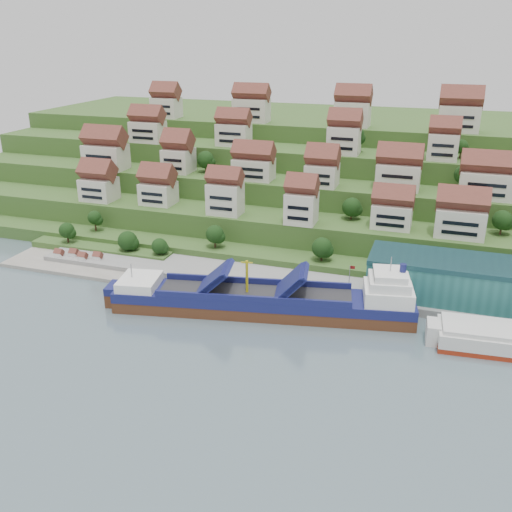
% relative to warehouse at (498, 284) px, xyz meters
% --- Properties ---
extents(ground, '(300.00, 300.00, 0.00)m').
position_rel_warehouse_xyz_m(ground, '(-52.00, -17.00, -7.20)').
color(ground, slate).
rests_on(ground, ground).
extents(quay, '(180.00, 14.00, 2.20)m').
position_rel_warehouse_xyz_m(quay, '(-32.00, -2.00, -6.10)').
color(quay, gray).
rests_on(quay, ground).
extents(pebble_beach, '(45.00, 20.00, 1.00)m').
position_rel_warehouse_xyz_m(pebble_beach, '(-110.00, -5.00, -6.70)').
color(pebble_beach, gray).
rests_on(pebble_beach, ground).
extents(hillside, '(260.00, 128.00, 31.00)m').
position_rel_warehouse_xyz_m(hillside, '(-52.00, 86.55, 3.46)').
color(hillside, '#2D4C1E').
rests_on(hillside, ground).
extents(hillside_village, '(159.41, 63.35, 28.62)m').
position_rel_warehouse_xyz_m(hillside_village, '(-50.89, 43.56, 17.09)').
color(hillside_village, silver).
rests_on(hillside_village, ground).
extents(hillside_trees, '(140.13, 62.09, 30.80)m').
position_rel_warehouse_xyz_m(hillside_trees, '(-58.80, 28.16, 9.46)').
color(hillside_trees, '#193A13').
rests_on(hillside_trees, ground).
extents(warehouse, '(60.00, 15.00, 10.00)m').
position_rel_warehouse_xyz_m(warehouse, '(0.00, 0.00, 0.00)').
color(warehouse, '#276B68').
rests_on(warehouse, quay).
extents(flagpole, '(1.28, 0.16, 8.00)m').
position_rel_warehouse_xyz_m(flagpole, '(-33.89, -7.00, -0.32)').
color(flagpole, gray).
rests_on(flagpole, quay).
extents(beach_huts, '(14.40, 3.70, 2.20)m').
position_rel_warehouse_xyz_m(beach_huts, '(-112.00, -6.25, -5.10)').
color(beach_huts, white).
rests_on(beach_huts, pebble_beach).
extents(cargo_ship, '(71.65, 24.04, 15.62)m').
position_rel_warehouse_xyz_m(cargo_ship, '(-50.65, -17.83, -4.16)').
color(cargo_ship, '#512C19').
rests_on(cargo_ship, ground).
extents(second_ship, '(29.02, 12.63, 8.21)m').
position_rel_warehouse_xyz_m(second_ship, '(2.24, -18.06, -4.72)').
color(second_ship, maroon).
rests_on(second_ship, ground).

